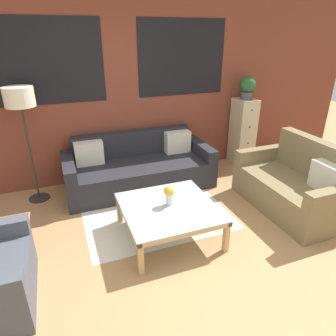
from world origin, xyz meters
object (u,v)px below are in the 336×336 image
(coffee_table, at_px, (169,210))
(drawer_cabinet, at_px, (243,132))
(potted_plant, at_px, (247,87))
(flower_vase, at_px, (169,194))
(settee_vintage, at_px, (294,187))
(couch_dark, at_px, (139,169))
(floor_lamp, at_px, (20,104))

(coffee_table, distance_m, drawer_cabinet, 2.52)
(potted_plant, xyz_separation_m, flower_vase, (-1.96, -1.53, -0.81))
(settee_vintage, distance_m, coffee_table, 1.75)
(coffee_table, distance_m, flower_vase, 0.19)
(couch_dark, bearing_deg, floor_lamp, 175.77)
(drawer_cabinet, distance_m, flower_vase, 2.48)
(settee_vintage, height_order, flower_vase, settee_vintage)
(coffee_table, xyz_separation_m, potted_plant, (1.97, 1.56, 1.00))
(couch_dark, distance_m, drawer_cabinet, 1.98)
(couch_dark, height_order, flower_vase, couch_dark)
(floor_lamp, bearing_deg, settee_vintage, -24.56)
(settee_vintage, xyz_separation_m, flower_vase, (-1.74, 0.04, 0.22))
(drawer_cabinet, xyz_separation_m, flower_vase, (-1.96, -1.53, -0.04))
(couch_dark, height_order, settee_vintage, settee_vintage)
(flower_vase, bearing_deg, floor_lamp, 135.42)
(couch_dark, distance_m, floor_lamp, 1.80)
(coffee_table, height_order, potted_plant, potted_plant)
(couch_dark, height_order, drawer_cabinet, drawer_cabinet)
(couch_dark, bearing_deg, flower_vase, -90.56)
(couch_dark, bearing_deg, potted_plant, 6.49)
(settee_vintage, bearing_deg, couch_dark, 142.13)
(coffee_table, height_order, drawer_cabinet, drawer_cabinet)
(settee_vintage, distance_m, potted_plant, 1.89)
(couch_dark, xyz_separation_m, drawer_cabinet, (1.95, 0.22, 0.29))
(drawer_cabinet, xyz_separation_m, potted_plant, (-0.00, 0.00, 0.77))
(settee_vintage, relative_size, flower_vase, 6.28)
(couch_dark, distance_m, flower_vase, 1.33)
(floor_lamp, height_order, potted_plant, floor_lamp)
(coffee_table, bearing_deg, settee_vintage, -0.20)
(couch_dark, relative_size, settee_vintage, 1.47)
(potted_plant, bearing_deg, couch_dark, -173.51)
(settee_vintage, height_order, coffee_table, settee_vintage)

